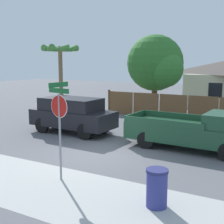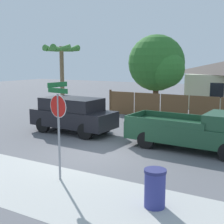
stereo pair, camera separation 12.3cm
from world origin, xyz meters
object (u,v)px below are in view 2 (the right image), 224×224
(palm_tree, at_px, (62,55))
(trash_bin, at_px, (155,188))
(oak_tree, at_px, (158,64))
(stop_sign, at_px, (58,115))
(orange_pickup, at_px, (198,131))
(red_suv, at_px, (73,114))

(palm_tree, distance_m, trash_bin, 15.32)
(oak_tree, distance_m, stop_sign, 13.52)
(orange_pickup, bearing_deg, oak_tree, 124.33)
(red_suv, bearing_deg, palm_tree, 136.19)
(red_suv, distance_m, trash_bin, 9.01)
(oak_tree, distance_m, palm_tree, 6.73)
(palm_tree, xyz_separation_m, orange_pickup, (10.60, -4.26, -3.29))
(oak_tree, relative_size, red_suv, 1.23)
(red_suv, relative_size, orange_pickup, 0.82)
(stop_sign, bearing_deg, oak_tree, 106.97)
(oak_tree, bearing_deg, red_suv, -101.13)
(oak_tree, relative_size, orange_pickup, 1.00)
(oak_tree, xyz_separation_m, orange_pickup, (4.94, -7.85, -2.66))
(palm_tree, xyz_separation_m, red_suv, (4.11, -4.25, -3.12))
(trash_bin, bearing_deg, palm_tree, 137.92)
(orange_pickup, distance_m, trash_bin, 5.74)
(red_suv, xyz_separation_m, stop_sign, (3.61, -5.45, 1.07))
(palm_tree, bearing_deg, stop_sign, -51.48)
(palm_tree, relative_size, trash_bin, 4.78)
(red_suv, distance_m, orange_pickup, 6.49)
(oak_tree, xyz_separation_m, red_suv, (-1.54, -7.84, -2.49))
(oak_tree, xyz_separation_m, stop_sign, (2.06, -13.29, -1.42))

